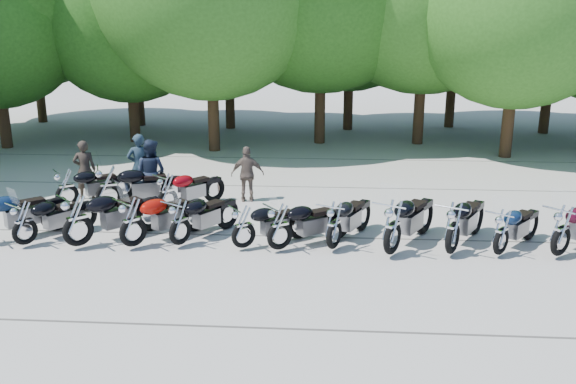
# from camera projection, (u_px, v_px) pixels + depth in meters

# --- Properties ---
(ground) EXTENTS (90.00, 90.00, 0.00)m
(ground) POSITION_uv_depth(u_px,v_px,m) (283.00, 260.00, 13.04)
(ground) COLOR gray
(ground) RESTS_ON ground
(tree_2) EXTENTS (7.31, 7.31, 8.97)m
(tree_2) POSITION_uv_depth(u_px,v_px,m) (127.00, 11.00, 24.40)
(tree_2) COLOR #3A2614
(tree_2) RESTS_ON ground
(tree_9) EXTENTS (7.59, 7.59, 9.32)m
(tree_9) POSITION_uv_depth(u_px,v_px,m) (31.00, 8.00, 29.31)
(tree_9) COLOR #3A2614
(tree_9) RESTS_ON ground
(tree_10) EXTENTS (7.78, 7.78, 9.55)m
(tree_10) POSITION_uv_depth(u_px,v_px,m) (133.00, 5.00, 28.34)
(tree_10) COLOR #3A2614
(tree_10) RESTS_ON ground
(tree_11) EXTENTS (7.56, 7.56, 9.28)m
(tree_11) POSITION_uv_depth(u_px,v_px,m) (228.00, 8.00, 27.57)
(tree_11) COLOR #3A2614
(tree_11) RESTS_ON ground
(tree_12) EXTENTS (7.88, 7.88, 9.67)m
(tree_12) POSITION_uv_depth(u_px,v_px,m) (351.00, 2.00, 27.18)
(tree_12) COLOR #3A2614
(tree_12) RESTS_ON ground
(motorcycle_1) EXTENTS (1.74, 2.11, 1.20)m
(motorcycle_1) POSITION_uv_depth(u_px,v_px,m) (24.00, 222.00, 13.66)
(motorcycle_1) COLOR black
(motorcycle_1) RESTS_ON ground
(motorcycle_2) EXTENTS (2.30, 2.34, 1.42)m
(motorcycle_2) POSITION_uv_depth(u_px,v_px,m) (77.00, 219.00, 13.51)
(motorcycle_2) COLOR black
(motorcycle_2) RESTS_ON ground
(motorcycle_3) EXTENTS (2.10, 2.25, 1.33)m
(motorcycle_3) POSITION_uv_depth(u_px,v_px,m) (132.00, 221.00, 13.52)
(motorcycle_3) COLOR #930D05
(motorcycle_3) RESTS_ON ground
(motorcycle_4) EXTENTS (1.75, 2.22, 1.25)m
(motorcycle_4) POSITION_uv_depth(u_px,v_px,m) (180.00, 221.00, 13.64)
(motorcycle_4) COLOR black
(motorcycle_4) RESTS_ON ground
(motorcycle_5) EXTENTS (2.03, 1.68, 1.15)m
(motorcycle_5) POSITION_uv_depth(u_px,v_px,m) (243.00, 226.00, 13.47)
(motorcycle_5) COLOR black
(motorcycle_5) RESTS_ON ground
(motorcycle_6) EXTENTS (2.18, 1.84, 1.25)m
(motorcycle_6) POSITION_uv_depth(u_px,v_px,m) (280.00, 225.00, 13.35)
(motorcycle_6) COLOR black
(motorcycle_6) RESTS_ON ground
(motorcycle_7) EXTENTS (1.58, 2.32, 1.27)m
(motorcycle_7) POSITION_uv_depth(u_px,v_px,m) (334.00, 224.00, 13.40)
(motorcycle_7) COLOR black
(motorcycle_7) RESTS_ON ground
(motorcycle_8) EXTENTS (1.92, 2.58, 1.43)m
(motorcycle_8) POSITION_uv_depth(u_px,v_px,m) (393.00, 226.00, 13.04)
(motorcycle_8) COLOR black
(motorcycle_8) RESTS_ON ground
(motorcycle_9) EXTENTS (1.81, 2.46, 1.36)m
(motorcycle_9) POSITION_uv_depth(u_px,v_px,m) (453.00, 227.00, 13.09)
(motorcycle_9) COLOR black
(motorcycle_9) RESTS_ON ground
(motorcycle_10) EXTENTS (1.85, 2.04, 1.19)m
(motorcycle_10) POSITION_uv_depth(u_px,v_px,m) (502.00, 231.00, 13.07)
(motorcycle_10) COLOR #0D1F3B
(motorcycle_10) RESTS_ON ground
(motorcycle_11) EXTENTS (2.24, 2.10, 1.33)m
(motorcycle_11) POSITION_uv_depth(u_px,v_px,m) (562.00, 229.00, 12.97)
(motorcycle_11) COLOR #330715
(motorcycle_11) RESTS_ON ground
(motorcycle_13) EXTENTS (2.14, 1.87, 1.24)m
(motorcycle_13) POSITION_uv_depth(u_px,v_px,m) (66.00, 187.00, 16.46)
(motorcycle_13) COLOR black
(motorcycle_13) RESTS_ON ground
(motorcycle_14) EXTENTS (2.57, 1.60, 1.39)m
(motorcycle_14) POSITION_uv_depth(u_px,v_px,m) (109.00, 186.00, 16.27)
(motorcycle_14) COLOR black
(motorcycle_14) RESTS_ON ground
(motorcycle_15) EXTENTS (1.91, 2.04, 1.21)m
(motorcycle_15) POSITION_uv_depth(u_px,v_px,m) (167.00, 191.00, 16.06)
(motorcycle_15) COLOR maroon
(motorcycle_15) RESTS_ON ground
(rider_0) EXTENTS (0.71, 0.58, 1.70)m
(rider_0) POSITION_uv_depth(u_px,v_px,m) (85.00, 170.00, 17.35)
(rider_0) COLOR black
(rider_0) RESTS_ON ground
(rider_1) EXTENTS (1.07, 0.95, 1.83)m
(rider_1) POSITION_uv_depth(u_px,v_px,m) (151.00, 172.00, 16.83)
(rider_1) COLOR #1A2337
(rider_1) RESTS_ON ground
(rider_2) EXTENTS (0.97, 0.51, 1.58)m
(rider_2) POSITION_uv_depth(u_px,v_px,m) (248.00, 174.00, 17.10)
(rider_2) COLOR brown
(rider_2) RESTS_ON ground
(rider_3) EXTENTS (0.80, 0.68, 1.87)m
(rider_3) POSITION_uv_depth(u_px,v_px,m) (140.00, 166.00, 17.45)
(rider_3) COLOR #1B2B39
(rider_3) RESTS_ON ground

